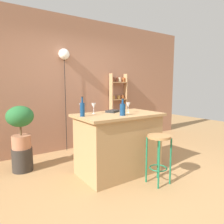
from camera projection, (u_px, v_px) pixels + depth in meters
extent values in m
plane|color=#A37A4C|center=(130.00, 179.00, 3.10)|extent=(12.00, 12.00, 0.00)
cube|color=#9E6B51|center=(73.00, 84.00, 4.51)|extent=(6.40, 0.10, 2.80)
cube|color=#A87F51|center=(118.00, 145.00, 3.29)|extent=(1.21, 0.71, 0.91)
cube|color=#A87F51|center=(118.00, 115.00, 3.23)|extent=(1.32, 0.78, 0.04)
cylinder|color=#196642|center=(159.00, 165.00, 2.78)|extent=(0.02, 0.02, 0.66)
cylinder|color=#196642|center=(171.00, 161.00, 2.91)|extent=(0.02, 0.02, 0.66)
cylinder|color=#196642|center=(146.00, 160.00, 2.97)|extent=(0.02, 0.02, 0.66)
cylinder|color=#196642|center=(158.00, 157.00, 3.10)|extent=(0.02, 0.02, 0.66)
torus|color=#196642|center=(158.00, 168.00, 2.95)|extent=(0.25, 0.25, 0.02)
cylinder|color=#9E7042|center=(159.00, 137.00, 2.89)|extent=(0.33, 0.33, 0.03)
cube|color=tan|center=(111.00, 109.00, 4.98)|extent=(0.02, 0.13, 1.65)
cube|color=tan|center=(125.00, 107.00, 5.22)|extent=(0.02, 0.13, 1.65)
cube|color=tan|center=(118.00, 133.00, 5.18)|extent=(0.41, 0.13, 0.02)
cylinder|color=silver|center=(113.00, 131.00, 5.08)|extent=(0.05, 0.05, 0.10)
cylinder|color=#994C23|center=(117.00, 131.00, 5.14)|extent=(0.05, 0.05, 0.10)
cylinder|color=#994C23|center=(120.00, 130.00, 5.21)|extent=(0.05, 0.05, 0.10)
cylinder|color=#AD7A38|center=(124.00, 130.00, 5.26)|extent=(0.05, 0.05, 0.10)
cube|color=tan|center=(118.00, 116.00, 5.12)|extent=(0.41, 0.13, 0.02)
cylinder|color=brown|center=(113.00, 115.00, 5.02)|extent=(0.07, 0.07, 0.09)
cylinder|color=beige|center=(115.00, 114.00, 5.07)|extent=(0.07, 0.07, 0.09)
cylinder|color=beige|center=(118.00, 114.00, 5.11)|extent=(0.07, 0.07, 0.09)
cylinder|color=brown|center=(121.00, 114.00, 5.17)|extent=(0.07, 0.07, 0.09)
cylinder|color=#AD7A38|center=(123.00, 114.00, 5.21)|extent=(0.07, 0.07, 0.09)
cube|color=tan|center=(118.00, 100.00, 5.07)|extent=(0.41, 0.13, 0.02)
cylinder|color=#AD7A38|center=(113.00, 98.00, 4.99)|extent=(0.07, 0.07, 0.09)
cylinder|color=#AD7A38|center=(119.00, 97.00, 5.07)|extent=(0.07, 0.07, 0.09)
cylinder|color=#994C23|center=(123.00, 97.00, 5.13)|extent=(0.07, 0.07, 0.09)
cube|color=tan|center=(118.00, 82.00, 5.02)|extent=(0.41, 0.13, 0.02)
cylinder|color=brown|center=(113.00, 80.00, 4.91)|extent=(0.06, 0.06, 0.11)
cylinder|color=brown|center=(117.00, 80.00, 4.99)|extent=(0.06, 0.06, 0.11)
cylinder|color=beige|center=(120.00, 80.00, 5.04)|extent=(0.06, 0.06, 0.11)
cylinder|color=#994C23|center=(124.00, 80.00, 5.10)|extent=(0.06, 0.06, 0.11)
cylinder|color=#2D2823|center=(22.00, 159.00, 3.39)|extent=(0.32, 0.32, 0.38)
cylinder|color=#A86B4C|center=(21.00, 142.00, 3.35)|extent=(0.29, 0.29, 0.21)
cylinder|color=brown|center=(21.00, 130.00, 3.32)|extent=(0.03, 0.03, 0.16)
ellipsoid|color=#23602D|center=(20.00, 116.00, 3.29)|extent=(0.42, 0.38, 0.34)
cylinder|color=navy|center=(82.00, 110.00, 2.94)|extent=(0.07, 0.07, 0.19)
cylinder|color=navy|center=(82.00, 100.00, 2.92)|extent=(0.02, 0.02, 0.08)
cylinder|color=black|center=(82.00, 97.00, 2.91)|extent=(0.03, 0.03, 0.01)
cylinder|color=navy|center=(123.00, 110.00, 3.02)|extent=(0.08, 0.08, 0.17)
cylinder|color=navy|center=(123.00, 102.00, 3.01)|extent=(0.03, 0.03, 0.07)
cylinder|color=black|center=(123.00, 99.00, 3.00)|extent=(0.03, 0.03, 0.01)
cylinder|color=silver|center=(94.00, 113.00, 3.23)|extent=(0.06, 0.06, 0.00)
cylinder|color=silver|center=(94.00, 111.00, 3.22)|extent=(0.01, 0.01, 0.08)
cone|color=silver|center=(94.00, 106.00, 3.21)|extent=(0.07, 0.07, 0.08)
cylinder|color=silver|center=(128.00, 112.00, 3.34)|extent=(0.06, 0.06, 0.00)
cylinder|color=silver|center=(128.00, 110.00, 3.34)|extent=(0.01, 0.01, 0.08)
cone|color=silver|center=(128.00, 105.00, 3.33)|extent=(0.07, 0.07, 0.08)
cylinder|color=silver|center=(82.00, 114.00, 3.16)|extent=(0.06, 0.06, 0.00)
cylinder|color=silver|center=(82.00, 112.00, 3.15)|extent=(0.01, 0.01, 0.08)
cone|color=silver|center=(82.00, 106.00, 3.14)|extent=(0.07, 0.07, 0.08)
cube|color=black|center=(113.00, 111.00, 3.38)|extent=(0.26, 0.23, 0.03)
cylinder|color=black|center=(66.00, 104.00, 4.34)|extent=(0.01, 0.01, 2.00)
sphere|color=white|center=(64.00, 54.00, 4.21)|extent=(0.22, 0.22, 0.22)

